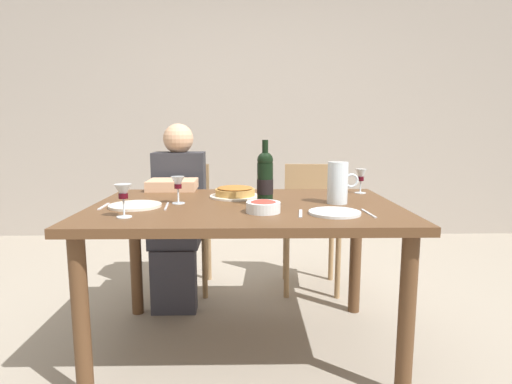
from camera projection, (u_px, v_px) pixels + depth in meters
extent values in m
plane|color=gray|center=(246.00, 347.00, 2.20)|extent=(8.00, 8.00, 0.00)
cube|color=#A3998E|center=(247.00, 101.00, 4.30)|extent=(8.00, 0.10, 2.80)
cube|color=brown|center=(245.00, 208.00, 2.08)|extent=(1.50, 1.00, 0.04)
cylinder|color=brown|center=(81.00, 320.00, 1.71)|extent=(0.07, 0.07, 0.72)
cylinder|color=brown|center=(407.00, 317.00, 1.74)|extent=(0.07, 0.07, 0.72)
cylinder|color=brown|center=(136.00, 257.00, 2.54)|extent=(0.07, 0.07, 0.72)
cylinder|color=brown|center=(355.00, 255.00, 2.57)|extent=(0.07, 0.07, 0.72)
cylinder|color=black|center=(265.00, 184.00, 2.03)|extent=(0.08, 0.08, 0.21)
sphere|color=black|center=(265.00, 160.00, 2.01)|extent=(0.08, 0.08, 0.08)
cylinder|color=black|center=(265.00, 149.00, 2.00)|extent=(0.03, 0.03, 0.09)
cylinder|color=black|center=(265.00, 186.00, 2.03)|extent=(0.08, 0.08, 0.07)
cylinder|color=silver|center=(338.00, 183.00, 2.08)|extent=(0.10, 0.10, 0.21)
cylinder|color=silver|center=(337.00, 190.00, 2.09)|extent=(0.09, 0.09, 0.12)
torus|color=silver|center=(351.00, 181.00, 2.08)|extent=(0.07, 0.01, 0.07)
cylinder|color=silver|center=(235.00, 196.00, 2.28)|extent=(0.27, 0.27, 0.01)
cylinder|color=#C18E47|center=(235.00, 192.00, 2.28)|extent=(0.21, 0.21, 0.03)
ellipsoid|color=#9E6028|center=(235.00, 188.00, 2.27)|extent=(0.19, 0.19, 0.02)
cylinder|color=silver|center=(263.00, 207.00, 1.88)|extent=(0.15, 0.15, 0.05)
ellipsoid|color=#B2382D|center=(263.00, 204.00, 1.87)|extent=(0.13, 0.13, 0.03)
cylinder|color=silver|center=(360.00, 193.00, 2.42)|extent=(0.06, 0.06, 0.00)
cylinder|color=silver|center=(360.00, 187.00, 2.41)|extent=(0.01, 0.01, 0.06)
cone|color=silver|center=(361.00, 175.00, 2.40)|extent=(0.06, 0.06, 0.07)
cylinder|color=#470A14|center=(361.00, 179.00, 2.41)|extent=(0.03, 0.03, 0.03)
cylinder|color=silver|center=(124.00, 217.00, 1.78)|extent=(0.06, 0.06, 0.00)
cylinder|color=silver|center=(124.00, 208.00, 1.77)|extent=(0.01, 0.01, 0.07)
cone|color=silver|center=(123.00, 192.00, 1.76)|extent=(0.07, 0.07, 0.06)
cylinder|color=#470A14|center=(123.00, 196.00, 1.76)|extent=(0.04, 0.04, 0.02)
cylinder|color=silver|center=(178.00, 203.00, 2.09)|extent=(0.06, 0.06, 0.00)
cylinder|color=silver|center=(178.00, 196.00, 2.09)|extent=(0.01, 0.01, 0.07)
cone|color=silver|center=(178.00, 183.00, 2.08)|extent=(0.07, 0.07, 0.06)
cylinder|color=#470A14|center=(178.00, 186.00, 2.08)|extent=(0.04, 0.04, 0.02)
cylinder|color=silver|center=(335.00, 213.00, 1.84)|extent=(0.23, 0.23, 0.01)
cylinder|color=silver|center=(135.00, 206.00, 2.01)|extent=(0.25, 0.25, 0.01)
cube|color=silver|center=(301.00, 214.00, 1.84)|extent=(0.03, 0.16, 0.00)
cube|color=silver|center=(369.00, 213.00, 1.85)|extent=(0.02, 0.18, 0.00)
cube|color=silver|center=(167.00, 206.00, 2.01)|extent=(0.03, 0.18, 0.00)
cube|color=silver|center=(104.00, 206.00, 2.01)|extent=(0.02, 0.16, 0.00)
cube|color=#9E7A51|center=(182.00, 225.00, 2.92)|extent=(0.41, 0.41, 0.02)
cube|color=#9E7A51|center=(185.00, 191.00, 3.07)|extent=(0.36, 0.03, 0.40)
cylinder|color=#9E7A51|center=(153.00, 266.00, 2.78)|extent=(0.04, 0.04, 0.45)
cylinder|color=#9E7A51|center=(205.00, 265.00, 2.79)|extent=(0.04, 0.04, 0.45)
cylinder|color=#9E7A51|center=(163.00, 251.00, 3.12)|extent=(0.04, 0.04, 0.45)
cylinder|color=#9E7A51|center=(209.00, 250.00, 3.13)|extent=(0.04, 0.04, 0.45)
cube|color=#2D2D33|center=(180.00, 189.00, 2.84)|extent=(0.34, 0.20, 0.50)
sphere|color=tan|center=(178.00, 139.00, 2.79)|extent=(0.20, 0.20, 0.20)
cube|color=#33333D|center=(176.00, 232.00, 2.69)|extent=(0.31, 0.38, 0.14)
cube|color=#33333D|center=(174.00, 281.00, 2.59)|extent=(0.27, 0.12, 0.40)
cube|color=tan|center=(173.00, 185.00, 2.55)|extent=(0.29, 0.24, 0.06)
cube|color=#9E7A51|center=(311.00, 225.00, 2.93)|extent=(0.42, 0.42, 0.02)
cube|color=#9E7A51|center=(309.00, 191.00, 3.08)|extent=(0.36, 0.05, 0.40)
cylinder|color=#9E7A51|center=(287.00, 265.00, 2.80)|extent=(0.04, 0.04, 0.45)
cylinder|color=#9E7A51|center=(338.00, 266.00, 2.79)|extent=(0.04, 0.04, 0.45)
cylinder|color=#9E7A51|center=(285.00, 250.00, 3.14)|extent=(0.04, 0.04, 0.45)
cylinder|color=#9E7A51|center=(331.00, 251.00, 3.12)|extent=(0.04, 0.04, 0.45)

